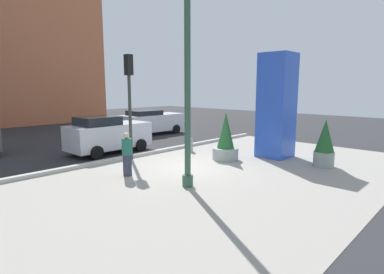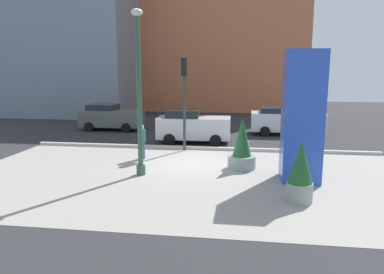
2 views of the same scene
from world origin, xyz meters
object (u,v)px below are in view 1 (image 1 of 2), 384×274
object	(u,v)px
car_intersection	(108,134)
traffic_light_corner	(129,90)
lamp_post	(188,93)
fire_hydrant	(191,145)
pedestrian_by_curb	(127,152)
potted_plant_mid_plaza	(325,144)
art_pillar_blue	(277,106)
car_curb_east	(152,122)
potted_plant_near_right	(226,141)

from	to	relation	value
car_intersection	traffic_light_corner	bearing A→B (deg)	-93.59
car_intersection	lamp_post	bearing A→B (deg)	-99.73
fire_hydrant	pedestrian_by_curb	size ratio (longest dim) A/B	0.46
traffic_light_corner	pedestrian_by_curb	size ratio (longest dim) A/B	2.87
potted_plant_mid_plaza	pedestrian_by_curb	distance (m)	8.05
art_pillar_blue	fire_hydrant	size ratio (longest dim) A/B	6.48
fire_hydrant	art_pillar_blue	bearing A→B (deg)	-62.45
car_intersection	pedestrian_by_curb	world-z (taller)	car_intersection
traffic_light_corner	fire_hydrant	bearing A→B (deg)	-12.74
traffic_light_corner	car_intersection	world-z (taller)	traffic_light_corner
fire_hydrant	car_curb_east	world-z (taller)	car_curb_east
art_pillar_blue	potted_plant_mid_plaza	size ratio (longest dim) A/B	2.45
potted_plant_mid_plaza	car_curb_east	size ratio (longest dim) A/B	0.43
lamp_post	potted_plant_mid_plaza	bearing A→B (deg)	-21.48
car_curb_east	traffic_light_corner	bearing A→B (deg)	-136.06
lamp_post	potted_plant_mid_plaza	xyz separation A→B (m)	(5.81, -2.29, -2.15)
art_pillar_blue	lamp_post	bearing A→B (deg)	-178.45
lamp_post	car_curb_east	world-z (taller)	lamp_post
car_curb_east	art_pillar_blue	bearing A→B (deg)	-93.51
car_curb_east	fire_hydrant	bearing A→B (deg)	-112.25
fire_hydrant	car_intersection	xyz separation A→B (m)	(-3.05, 2.88, 0.58)
car_intersection	potted_plant_mid_plaza	bearing A→B (deg)	-62.84
lamp_post	potted_plant_near_right	distance (m)	4.79
potted_plant_mid_plaza	potted_plant_near_right	bearing A→B (deg)	115.98
lamp_post	car_curb_east	distance (m)	12.42
lamp_post	pedestrian_by_curb	size ratio (longest dim) A/B	3.87
potted_plant_near_right	car_curb_east	size ratio (longest dim) A/B	0.47
potted_plant_mid_plaza	fire_hydrant	xyz separation A→B (m)	(-1.60, 6.19, -0.59)
art_pillar_blue	fire_hydrant	bearing A→B (deg)	117.55
potted_plant_near_right	fire_hydrant	bearing A→B (deg)	84.54
traffic_light_corner	car_intersection	size ratio (longest dim) A/B	1.13
art_pillar_blue	pedestrian_by_curb	distance (m)	7.37
lamp_post	traffic_light_corner	distance (m)	4.74
traffic_light_corner	car_intersection	bearing A→B (deg)	86.41
art_pillar_blue	potted_plant_mid_plaza	xyz separation A→B (m)	(-0.35, -2.45, -1.48)
potted_plant_mid_plaza	pedestrian_by_curb	size ratio (longest dim) A/B	1.21
lamp_post	pedestrian_by_curb	world-z (taller)	lamp_post
potted_plant_mid_plaza	potted_plant_near_right	distance (m)	4.18
lamp_post	pedestrian_by_curb	xyz separation A→B (m)	(-0.65, 2.52, -2.19)
lamp_post	car_intersection	size ratio (longest dim) A/B	1.53
art_pillar_blue	potted_plant_mid_plaza	bearing A→B (deg)	-98.16
potted_plant_near_right	car_curb_east	xyz separation A→B (m)	(2.80, 8.70, 0.02)
lamp_post	car_intersection	bearing A→B (deg)	80.27
potted_plant_near_right	car_curb_east	bearing A→B (deg)	72.19
traffic_light_corner	art_pillar_blue	bearing A→B (deg)	-40.95
car_intersection	potted_plant_near_right	bearing A→B (deg)	-62.03
car_curb_east	car_intersection	world-z (taller)	car_intersection
potted_plant_near_right	traffic_light_corner	distance (m)	4.89
potted_plant_near_right	pedestrian_by_curb	size ratio (longest dim) A/B	1.33
lamp_post	fire_hydrant	distance (m)	6.36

